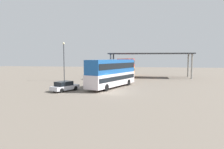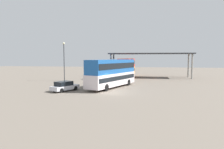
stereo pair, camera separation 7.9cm
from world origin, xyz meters
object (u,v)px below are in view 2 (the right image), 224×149
Objects in this scene: double_decker_mid_row at (127,67)px; lamppost_tall at (64,57)px; double_decker_main at (112,72)px; parked_hatchback at (65,86)px; double_decker_near_canopy at (110,68)px.

double_decker_mid_row is 15.40m from lamppost_tall.
double_decker_main is 7.52m from parked_hatchback.
double_decker_main is 1.45× the size of lamppost_tall.
double_decker_main reaches higher than double_decker_near_canopy.
lamppost_tall reaches higher than parked_hatchback.
double_decker_near_canopy is 1.40× the size of lamppost_tall.
double_decker_main is 17.18m from double_decker_mid_row.
double_decker_near_canopy is 11.45m from lamppost_tall.
lamppost_tall is at bearing 50.09° from parked_hatchback.
double_decker_main is 2.56× the size of parked_hatchback.
double_decker_mid_row is at bearing 10.07° from parked_hatchback.
parked_hatchback is at bearing 166.31° from double_decker_mid_row.
double_decker_near_canopy is at bearing 33.12° from double_decker_main.
double_decker_near_canopy is 0.92× the size of double_decker_mid_row.
lamppost_tall reaches higher than double_decker_main.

